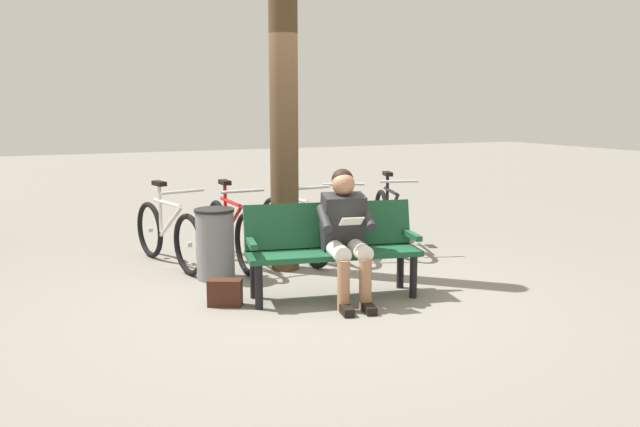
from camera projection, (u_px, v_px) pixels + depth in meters
The scene contains 11 objects.
ground_plane at pixel (318, 294), 5.96m from camera, with size 40.00×40.00×0.00m, color slate.
bench at pixel (332, 243), 5.85m from camera, with size 1.66×0.78×0.87m.
person_reading at pixel (345, 229), 5.69m from camera, with size 0.54×0.81×1.20m.
handbag at pixel (225, 293), 5.61m from camera, with size 0.30×0.14×0.24m, color #3F1E14.
tree_trunk at pixel (284, 96), 6.59m from camera, with size 0.30×0.30×3.73m, color #4C3823.
litter_bin at pixel (215, 244), 6.46m from camera, with size 0.41×0.41×0.73m.
bicycle_green at pixel (390, 219), 7.96m from camera, with size 0.64×1.62×0.94m.
bicycle_orange at pixel (339, 223), 7.68m from camera, with size 0.69×1.60×0.94m.
bicycle_blue at pixel (293, 228), 7.32m from camera, with size 0.48×1.68×0.94m.
bicycle_silver at pixel (231, 233), 7.06m from camera, with size 0.48×1.68×0.94m.
bicycle_purple at pixel (168, 234), 6.98m from camera, with size 0.55×1.65×0.94m.
Camera 1 is at (2.40, 5.22, 1.75)m, focal length 35.33 mm.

